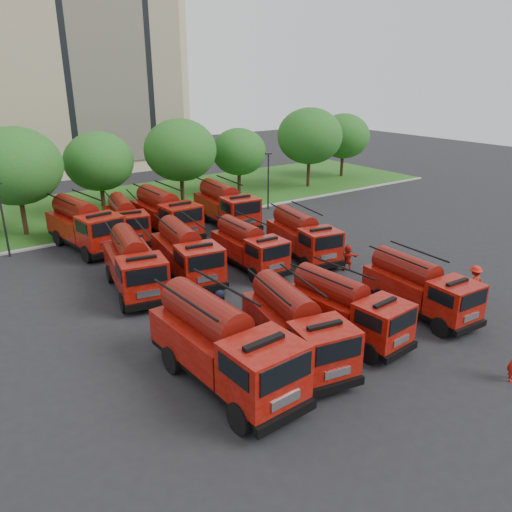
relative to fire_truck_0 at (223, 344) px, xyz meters
The scene contains 30 objects.
ground 7.19m from the fire_truck_0, 33.00° to the left, with size 140.00×140.00×0.00m, color black.
lawn 30.41m from the fire_truck_0, 78.90° to the left, with size 70.00×16.00×0.12m, color #254813.
curb 22.53m from the fire_truck_0, 74.92° to the left, with size 70.00×0.30×0.14m, color gray.
apartment_building 53.42m from the fire_truck_0, 81.38° to the left, with size 30.00×14.18×25.00m.
tree_2 25.64m from the fire_truck_0, 94.87° to the left, with size 6.72×6.72×8.22m.
tree_3 28.37m from the fire_truck_0, 80.11° to the left, with size 5.88×5.88×7.19m.
tree_4 29.05m from the fire_truck_0, 65.75° to the left, with size 6.55×6.55×8.01m.
tree_5 33.27m from the fire_truck_0, 55.38° to the left, with size 5.46×5.46×6.68m.
tree_6 37.42m from the fire_truck_0, 43.86° to the left, with size 6.89×6.89×8.42m.
tree_7 43.90m from the fire_truck_0, 39.39° to the left, with size 6.05×6.05×7.39m.
lamp_post_0 21.43m from the fire_truck_0, 101.19° to the left, with size 0.60×0.25×5.11m.
lamp_post_1 27.58m from the fire_truck_0, 49.64° to the left, with size 0.60×0.25×5.11m.
fire_truck_0 is the anchor object (origin of this frame).
fire_truck_1 3.61m from the fire_truck_0, ahead, with size 3.55×7.08×3.08m.
fire_truck_2 6.76m from the fire_truck_0, ahead, with size 2.72×6.53×2.91m.
fire_truck_3 11.60m from the fire_truck_0, ahead, with size 2.63×6.49×2.90m.
fire_truck_4 10.74m from the fire_truck_0, 86.26° to the left, with size 3.70×7.39×3.21m.
fire_truck_5 11.45m from the fire_truck_0, 69.45° to the left, with size 3.40×7.30×3.20m.
fire_truck_6 12.74m from the fire_truck_0, 50.95° to the left, with size 2.54×6.44×2.89m.
fire_truck_7 15.25m from the fire_truck_0, 37.76° to the left, with size 3.47×6.99×3.04m.
fire_truck_8 19.68m from the fire_truck_0, 87.98° to the left, with size 3.60×7.85×3.45m.
fire_truck_9 20.28m from the fire_truck_0, 79.16° to the left, with size 3.44×6.98×3.04m.
fire_truck_10 20.41m from the fire_truck_0, 70.69° to the left, with size 2.89×7.60×3.43m.
fire_truck_11 22.07m from the fire_truck_0, 57.65° to the left, with size 3.24×7.64×3.39m.
firefighter_0 11.90m from the fire_truck_0, 34.38° to the right, with size 0.63×0.46×1.72m, color #AB180D.
firefighter_1 6.05m from the fire_truck_0, 12.65° to the right, with size 0.76×0.42×1.57m, color #AB180D.
firefighter_2 14.32m from the fire_truck_0, ahead, with size 0.98×0.56×1.67m, color #AB180D.
firefighter_3 15.68m from the fire_truck_0, ahead, with size 1.25×0.64×1.93m, color #AB180D.
firefighter_4 5.30m from the fire_truck_0, 60.00° to the left, with size 0.90×0.59×1.85m, color black.
firefighter_5 14.27m from the fire_truck_0, 24.61° to the left, with size 1.56×0.67×1.68m, color #AB180D.
Camera 1 is at (-14.73, -18.61, 11.86)m, focal length 35.00 mm.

